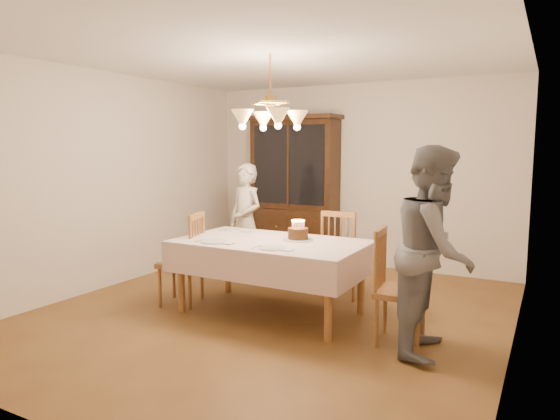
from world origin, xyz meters
The scene contains 14 objects.
ground centered at (0.00, 0.00, 0.00)m, with size 5.00×5.00×0.00m, color brown.
room_shell centered at (0.00, 0.00, 1.58)m, with size 5.00×5.00×5.00m.
dining_table centered at (0.00, 0.00, 0.68)m, with size 1.90×1.10×0.76m.
china_hutch centered at (-0.89, 2.25, 1.04)m, with size 1.38×0.54×2.16m.
chair_far_side centered at (0.43, 0.92, 0.44)m, with size 0.44×0.42×1.00m.
chair_left_end centered at (-1.01, -0.18, 0.45)m, with size 0.53×0.54×1.00m.
chair_right_end centered at (1.37, -0.14, 0.44)m, with size 0.46×0.48×1.00m.
elderly_woman centered at (-0.97, 1.04, 0.75)m, with size 0.55×0.36×1.50m, color beige.
adult_in_grey centered at (1.66, -0.20, 0.86)m, with size 0.83×0.65×1.72m, color slate.
birthday_cake centered at (0.23, 0.16, 0.82)m, with size 0.30×0.30×0.21m.
place_setting_near_left centered at (-0.43, -0.35, 0.77)m, with size 0.40×0.25×0.02m.
place_setting_near_right centered at (0.23, -0.35, 0.77)m, with size 0.39×0.24×0.02m.
place_setting_far_left centered at (-0.65, 0.34, 0.77)m, with size 0.37×0.23×0.02m.
chandelier centered at (0.00, 0.00, 1.98)m, with size 0.62×0.62×0.73m.
Camera 1 is at (2.48, -4.31, 1.69)m, focal length 32.00 mm.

